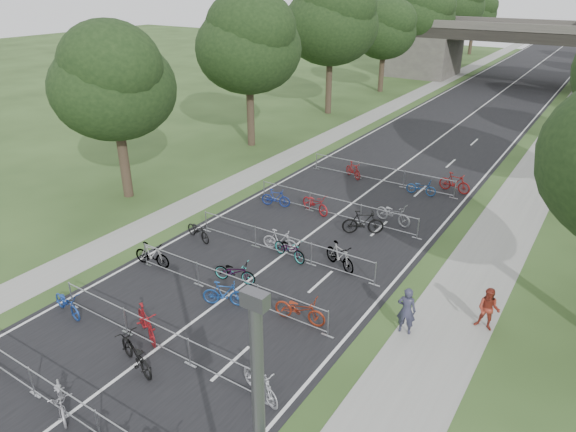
# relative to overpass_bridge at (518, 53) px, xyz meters

# --- Properties ---
(road) EXTENTS (11.00, 140.00, 0.01)m
(road) POSITION_rel_overpass_bridge_xyz_m (0.00, -15.00, -3.53)
(road) COLOR black
(road) RESTS_ON ground
(sidewalk_right) EXTENTS (3.00, 140.00, 0.01)m
(sidewalk_right) POSITION_rel_overpass_bridge_xyz_m (8.00, -15.00, -3.53)
(sidewalk_right) COLOR gray
(sidewalk_right) RESTS_ON ground
(sidewalk_left) EXTENTS (2.00, 140.00, 0.01)m
(sidewalk_left) POSITION_rel_overpass_bridge_xyz_m (-7.50, -15.00, -3.53)
(sidewalk_left) COLOR gray
(sidewalk_left) RESTS_ON ground
(lane_markings) EXTENTS (0.12, 140.00, 0.00)m
(lane_markings) POSITION_rel_overpass_bridge_xyz_m (0.00, -15.00, -3.53)
(lane_markings) COLOR silver
(lane_markings) RESTS_ON ground
(overpass_bridge) EXTENTS (31.00, 8.00, 7.05)m
(overpass_bridge) POSITION_rel_overpass_bridge_xyz_m (0.00, 0.00, 0.00)
(overpass_bridge) COLOR #4B4843
(overpass_bridge) RESTS_ON ground
(tree_left_0) EXTENTS (6.72, 6.72, 10.25)m
(tree_left_0) POSITION_rel_overpass_bridge_xyz_m (-11.39, -49.07, 2.96)
(tree_left_0) COLOR #33261C
(tree_left_0) RESTS_ON ground
(tree_left_1) EXTENTS (7.56, 7.56, 11.53)m
(tree_left_1) POSITION_rel_overpass_bridge_xyz_m (-11.39, -37.07, 3.77)
(tree_left_1) COLOR #33261C
(tree_left_1) RESTS_ON ground
(tree_left_2) EXTENTS (8.40, 8.40, 12.81)m
(tree_left_2) POSITION_rel_overpass_bridge_xyz_m (-11.39, -25.07, 4.58)
(tree_left_2) COLOR #33261C
(tree_left_2) RESTS_ON ground
(tree_left_3) EXTENTS (6.72, 6.72, 10.25)m
(tree_left_3) POSITION_rel_overpass_bridge_xyz_m (-11.39, -13.07, 2.96)
(tree_left_3) COLOR #33261C
(tree_left_3) RESTS_ON ground
(tree_left_4) EXTENTS (7.56, 7.56, 11.53)m
(tree_left_4) POSITION_rel_overpass_bridge_xyz_m (-11.39, -1.07, 3.77)
(tree_left_4) COLOR #33261C
(tree_left_4) RESTS_ON ground
(tree_left_5) EXTENTS (8.40, 8.40, 12.81)m
(tree_left_5) POSITION_rel_overpass_bridge_xyz_m (-11.39, 10.93, 4.58)
(tree_left_5) COLOR #33261C
(tree_left_5) RESTS_ON ground
(tree_left_6) EXTENTS (6.72, 6.72, 10.25)m
(tree_left_6) POSITION_rel_overpass_bridge_xyz_m (-11.39, 22.93, 2.96)
(tree_left_6) COLOR #33261C
(tree_left_6) RESTS_ON ground
(barrier_row_1) EXTENTS (9.70, 0.08, 1.10)m
(barrier_row_1) POSITION_rel_overpass_bridge_xyz_m (0.00, -61.40, -2.99)
(barrier_row_1) COLOR #9DA0A5
(barrier_row_1) RESTS_ON ground
(barrier_row_2) EXTENTS (9.70, 0.08, 1.10)m
(barrier_row_2) POSITION_rel_overpass_bridge_xyz_m (0.00, -57.80, -2.99)
(barrier_row_2) COLOR #9DA0A5
(barrier_row_2) RESTS_ON ground
(barrier_row_3) EXTENTS (9.70, 0.08, 1.10)m
(barrier_row_3) POSITION_rel_overpass_bridge_xyz_m (0.00, -54.00, -2.99)
(barrier_row_3) COLOR #9DA0A5
(barrier_row_3) RESTS_ON ground
(barrier_row_4) EXTENTS (9.70, 0.08, 1.10)m
(barrier_row_4) POSITION_rel_overpass_bridge_xyz_m (0.00, -50.00, -2.99)
(barrier_row_4) COLOR #9DA0A5
(barrier_row_4) RESTS_ON ground
(barrier_row_5) EXTENTS (9.70, 0.08, 1.10)m
(barrier_row_5) POSITION_rel_overpass_bridge_xyz_m (0.00, -45.00, -2.99)
(barrier_row_5) COLOR #9DA0A5
(barrier_row_5) RESTS_ON ground
(barrier_row_6) EXTENTS (9.70, 0.08, 1.10)m
(barrier_row_6) POSITION_rel_overpass_bridge_xyz_m (0.00, -39.00, -2.99)
(barrier_row_6) COLOR #9DA0A5
(barrier_row_6) RESTS_ON ground
(bike_5) EXTENTS (1.96, 1.48, 0.98)m
(bike_5) POSITION_rel_overpass_bridge_xyz_m (-0.23, -61.32, -3.04)
(bike_5) COLOR #A09FA6
(bike_5) RESTS_ON ground
(bike_8) EXTENTS (1.95, 0.95, 0.98)m
(bike_8) POSITION_rel_overpass_bridge_xyz_m (-4.30, -58.20, -3.04)
(bike_8) COLOR navy
(bike_8) RESTS_ON ground
(bike_9) EXTENTS (2.06, 1.41, 1.21)m
(bike_9) POSITION_rel_overpass_bridge_xyz_m (-0.75, -57.53, -2.93)
(bike_9) COLOR maroon
(bike_9) RESTS_ON ground
(bike_10) EXTENTS (2.25, 1.33, 1.12)m
(bike_10) POSITION_rel_overpass_bridge_xyz_m (0.15, -58.83, -2.97)
(bike_10) COLOR black
(bike_10) RESTS_ON ground
(bike_11) EXTENTS (1.89, 1.09, 1.10)m
(bike_11) POSITION_rel_overpass_bridge_xyz_m (4.30, -57.67, -2.99)
(bike_11) COLOR #A4A5AC
(bike_11) RESTS_ON ground
(bike_12) EXTENTS (1.89, 0.76, 1.11)m
(bike_12) POSITION_rel_overpass_bridge_xyz_m (-4.30, -53.91, -2.98)
(bike_12) COLOR #9DA0A5
(bike_12) RESTS_ON ground
(bike_13) EXTENTS (1.97, 1.03, 0.99)m
(bike_13) POSITION_rel_overpass_bridge_xyz_m (-0.41, -52.97, -3.04)
(bike_13) COLOR #9DA0A5
(bike_13) RESTS_ON ground
(bike_14) EXTENTS (1.79, 1.20, 1.05)m
(bike_14) POSITION_rel_overpass_bridge_xyz_m (0.30, -54.51, -3.01)
(bike_14) COLOR navy
(bike_14) RESTS_ON ground
(bike_15) EXTENTS (2.11, 0.96, 1.07)m
(bike_15) POSITION_rel_overpass_bridge_xyz_m (3.31, -53.80, -3.00)
(bike_15) COLOR maroon
(bike_15) RESTS_ON ground
(bike_16) EXTENTS (1.94, 1.11, 0.97)m
(bike_16) POSITION_rel_overpass_bridge_xyz_m (-4.30, -50.91, -3.05)
(bike_16) COLOR black
(bike_16) RESTS_ON ground
(bike_17) EXTENTS (1.78, 0.77, 1.04)m
(bike_17) POSITION_rel_overpass_bridge_xyz_m (-0.36, -49.66, -3.02)
(bike_17) COLOR #A2A1A9
(bike_17) RESTS_ON ground
(bike_18) EXTENTS (2.03, 1.10, 1.01)m
(bike_18) POSITION_rel_overpass_bridge_xyz_m (0.45, -50.07, -3.03)
(bike_18) COLOR #9DA0A5
(bike_18) RESTS_ON ground
(bike_19) EXTENTS (2.00, 1.32, 1.17)m
(bike_19) POSITION_rel_overpass_bridge_xyz_m (2.71, -49.54, -2.95)
(bike_19) COLOR #9DA0A5
(bike_19) RESTS_ON ground
(bike_20) EXTENTS (1.74, 0.88, 1.01)m
(bike_20) POSITION_rel_overpass_bridge_xyz_m (-3.41, -45.55, -3.03)
(bike_20) COLOR navy
(bike_20) RESTS_ON ground
(bike_21) EXTENTS (2.15, 1.35, 1.07)m
(bike_21) POSITION_rel_overpass_bridge_xyz_m (-1.14, -45.06, -3.00)
(bike_21) COLOR maroon
(bike_21) RESTS_ON ground
(bike_22) EXTENTS (2.08, 1.57, 1.25)m
(bike_22) POSITION_rel_overpass_bridge_xyz_m (2.12, -45.97, -2.91)
(bike_22) COLOR black
(bike_22) RESTS_ON ground
(bike_23) EXTENTS (2.18, 1.16, 1.09)m
(bike_23) POSITION_rel_overpass_bridge_xyz_m (2.92, -44.02, -2.99)
(bike_23) COLOR #A5A6AC
(bike_23) RESTS_ON ground
(bike_25) EXTENTS (1.68, 1.28, 1.01)m
(bike_25) POSITION_rel_overpass_bridge_xyz_m (-1.82, -39.13, -3.03)
(bike_25) COLOR maroon
(bike_25) RESTS_ON ground
(bike_26) EXTENTS (1.80, 0.79, 0.92)m
(bike_26) POSITION_rel_overpass_bridge_xyz_m (2.79, -39.50, -3.08)
(bike_26) COLOR #19498E
(bike_26) RESTS_ON ground
(bike_27) EXTENTS (2.00, 0.84, 1.16)m
(bike_27) POSITION_rel_overpass_bridge_xyz_m (4.30, -38.03, -2.95)
(bike_27) COLOR maroon
(bike_27) RESTS_ON ground
(pedestrian_a) EXTENTS (0.74, 0.55, 1.85)m
(pedestrian_a) POSITION_rel_overpass_bridge_xyz_m (6.80, -52.27, -2.61)
(pedestrian_a) COLOR #2C2D43
(pedestrian_a) RESTS_ON ground
(pedestrian_b) EXTENTS (0.82, 0.65, 1.67)m
(pedestrian_b) POSITION_rel_overpass_bridge_xyz_m (9.20, -50.48, -2.70)
(pedestrian_b) COLOR maroon
(pedestrian_b) RESTS_ON ground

